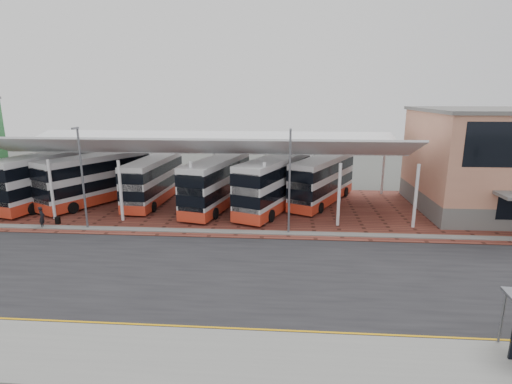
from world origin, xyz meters
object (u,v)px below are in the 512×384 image
bus_0 (52,178)px  bus_4 (274,184)px  bus_1 (97,179)px  bus_5 (323,180)px  bus_3 (217,183)px  bus_2 (154,181)px  pedestrian (42,217)px

bus_0 → bus_4: 21.64m
bus_1 → bus_5: 22.02m
bus_3 → bus_4: 5.37m
bus_0 → bus_2: bearing=20.5°
bus_0 → bus_3: bearing=13.0°
bus_4 → pedestrian: bearing=-137.7°
bus_1 → bus_4: (17.36, -1.00, 0.06)m
pedestrian → bus_3: bearing=-79.0°
bus_1 → bus_3: size_ratio=0.98×
bus_2 → bus_0: bearing=-170.8°
bus_5 → bus_3: bearing=-140.0°
bus_4 → pedestrian: 19.58m
bus_2 → bus_4: (11.89, -1.60, 0.24)m
bus_1 → pedestrian: 7.96m
bus_2 → pedestrian: size_ratio=6.13×
bus_0 → bus_2: size_ratio=1.15×
bus_5 → bus_0: bearing=-149.2°
bus_4 → bus_5: size_ratio=1.09×
bus_2 → bus_5: (16.50, 0.97, 0.08)m
bus_1 → bus_2: (5.46, 0.60, -0.18)m
bus_2 → pedestrian: bus_2 is taller
bus_2 → pedestrian: (-6.42, -8.36, -1.29)m
bus_2 → pedestrian: 10.61m
bus_1 → bus_2: bearing=34.5°
bus_0 → bus_2: 9.80m
bus_0 → bus_5: size_ratio=1.13×
bus_5 → bus_1: bearing=-149.5°
bus_1 → pedestrian: bus_1 is taller
bus_1 → bus_3: 12.02m
bus_3 → pedestrian: 14.75m
bus_2 → bus_3: bus_3 is taller
bus_3 → pedestrian: bus_3 is taller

